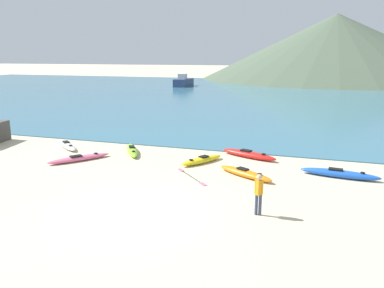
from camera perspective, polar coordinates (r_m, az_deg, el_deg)
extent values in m
plane|color=beige|center=(13.98, -8.91, -10.25)|extent=(400.00, 400.00, 0.00)
cube|color=teal|center=(56.52, 11.94, 7.46)|extent=(160.00, 70.00, 0.06)
cone|color=#4C5B47|center=(96.93, 20.97, 13.67)|extent=(62.41, 62.41, 15.04)
ellipsoid|color=blue|center=(18.81, 21.55, -4.24)|extent=(3.60, 1.04, 0.36)
cube|color=black|center=(18.76, 21.06, -3.59)|extent=(0.68, 0.41, 0.05)
cylinder|color=black|center=(18.74, 24.58, -3.98)|extent=(0.21, 0.21, 0.02)
ellipsoid|color=orange|center=(17.80, 8.10, -4.43)|extent=(2.97, 2.07, 0.33)
cube|color=black|center=(17.84, 7.74, -3.75)|extent=(0.65, 0.56, 0.05)
cylinder|color=black|center=(17.25, 10.28, -4.50)|extent=(0.21, 0.21, 0.02)
ellipsoid|color=white|center=(24.41, -18.53, -0.15)|extent=(2.85, 2.50, 0.30)
cube|color=black|center=(24.52, -18.65, 0.32)|extent=(0.66, 0.62, 0.05)
cylinder|color=black|center=(23.55, -18.03, -0.19)|extent=(0.21, 0.21, 0.02)
ellipsoid|color=#8CCC2D|center=(22.15, -9.12, -0.95)|extent=(2.15, 2.97, 0.31)
cube|color=black|center=(22.26, -9.17, -0.40)|extent=(0.57, 0.65, 0.05)
cylinder|color=black|center=(21.27, -8.92, -1.07)|extent=(0.20, 0.20, 0.02)
ellipsoid|color=red|center=(21.11, 8.61, -1.57)|extent=(3.42, 1.91, 0.36)
cube|color=black|center=(21.14, 8.24, -0.96)|extent=(0.71, 0.57, 0.05)
cylinder|color=black|center=(20.60, 10.85, -1.48)|extent=(0.23, 0.23, 0.02)
ellipsoid|color=yellow|center=(19.85, 1.51, -2.46)|extent=(1.95, 2.68, 0.30)
cube|color=black|center=(19.89, 1.80, -1.90)|extent=(0.55, 0.60, 0.05)
cylinder|color=black|center=(19.32, -0.15, -2.39)|extent=(0.21, 0.21, 0.02)
ellipsoid|color=#E5668C|center=(21.16, -16.81, -2.10)|extent=(2.56, 3.11, 0.27)
cube|color=black|center=(21.07, -17.28, -1.75)|extent=(0.65, 0.70, 0.05)
cylinder|color=black|center=(21.42, -14.46, -1.36)|extent=(0.22, 0.22, 0.02)
cylinder|color=#384260|center=(13.69, 9.77, -9.08)|extent=(0.11, 0.11, 0.77)
cylinder|color=#384260|center=(13.67, 10.34, -9.13)|extent=(0.11, 0.11, 0.77)
cube|color=orange|center=(13.45, 10.16, -6.53)|extent=(0.27, 0.27, 0.54)
cylinder|color=orange|center=(13.46, 9.68, -6.43)|extent=(0.08, 0.08, 0.52)
cylinder|color=orange|center=(13.43, 10.65, -6.51)|extent=(0.08, 0.08, 0.52)
sphere|color=tan|center=(13.32, 10.23, -4.99)|extent=(0.21, 0.21, 0.21)
cube|color=navy|center=(68.99, -1.30, 9.34)|extent=(2.16, 5.51, 1.35)
cube|color=silver|center=(68.41, -1.46, 10.27)|extent=(1.27, 1.66, 0.94)
cylinder|color=black|center=(17.61, -0.11, -5.00)|extent=(1.35, 1.38, 0.03)
cube|color=#E5668C|center=(18.62, -1.71, -3.98)|extent=(0.44, 0.44, 0.03)
cube|color=#E5668C|center=(16.63, 1.68, -6.14)|extent=(0.44, 0.44, 0.03)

